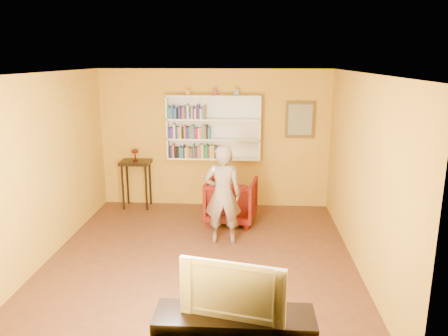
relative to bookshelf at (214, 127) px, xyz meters
The scene contains 15 objects.
room_shell 2.48m from the bookshelf, 90.00° to the right, with size 5.30×5.80×2.88m.
bookshelf is the anchor object (origin of this frame).
books_row_lower 0.60m from the bookshelf, 164.05° to the right, with size 0.97×0.19×0.27m.
books_row_middle 0.48m from the bookshelf, 167.05° to the right, with size 0.80×0.19×0.27m.
books_row_upper 0.59m from the bookshelf, 168.16° to the right, with size 0.72×0.19×0.27m.
ornament_left 0.83m from the bookshelf, behind, with size 0.07×0.07×0.10m, color gold.
ornament_centre 0.68m from the bookshelf, 68.09° to the right, with size 0.08×0.08×0.11m, color maroon.
ornament_right 0.81m from the bookshelf, ahead, with size 0.08×0.08×0.11m, color slate.
framed_painting 1.66m from the bookshelf, ahead, with size 0.55×0.05×0.70m.
console_table 1.74m from the bookshelf, behind, with size 0.58×0.44×0.95m.
ruby_lustre 1.61m from the bookshelf, behind, with size 0.14×0.14×0.23m.
armchair 1.51m from the bookshelf, 65.54° to the right, with size 0.85×0.88×0.80m, color #4C0605.
person 1.97m from the bookshelf, 80.81° to the right, with size 0.59×0.39×1.61m, color #6D5D4F.
game_remote 2.20m from the bookshelf, 85.27° to the right, with size 0.04×0.15×0.04m, color silver.
television 4.76m from the bookshelf, 82.82° to the right, with size 1.00×0.13×0.57m, color black.
Camera 1 is at (0.72, -5.92, 2.90)m, focal length 35.00 mm.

